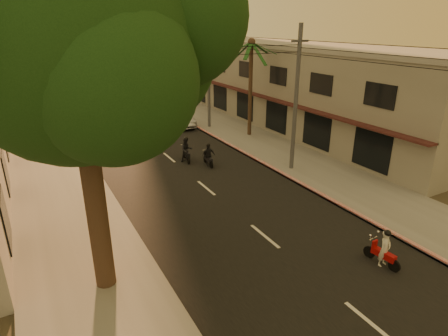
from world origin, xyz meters
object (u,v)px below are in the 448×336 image
(scooter_far_a, at_px, (132,123))
(palm_tree, at_px, (251,48))
(scooter_mid_a, at_px, (186,150))
(scooter_red, at_px, (384,250))
(parked_car, at_px, (180,118))
(broadleaf_tree, at_px, (86,42))
(scooter_mid_b, at_px, (208,156))

(scooter_far_a, bearing_deg, palm_tree, -26.37)
(palm_tree, distance_m, scooter_mid_a, 10.13)
(scooter_red, xyz_separation_m, scooter_far_a, (-3.33, 23.73, 0.15))
(scooter_red, height_order, parked_car, scooter_red)
(scooter_red, bearing_deg, scooter_far_a, 92.55)
(broadleaf_tree, bearing_deg, palm_tree, 43.48)
(broadleaf_tree, height_order, scooter_red, broadleaf_tree)
(scooter_far_a, height_order, parked_car, scooter_far_a)
(scooter_mid_b, distance_m, scooter_far_a, 10.73)
(parked_car, bearing_deg, scooter_far_a, -178.43)
(scooter_red, relative_size, scooter_far_a, 0.85)
(palm_tree, bearing_deg, scooter_mid_a, -155.46)
(scooter_red, distance_m, scooter_far_a, 23.96)
(scooter_mid_b, height_order, scooter_far_a, scooter_far_a)
(palm_tree, bearing_deg, scooter_red, -105.89)
(broadleaf_tree, height_order, scooter_mid_b, broadleaf_tree)
(scooter_red, bearing_deg, parked_car, 81.70)
(scooter_red, height_order, scooter_far_a, scooter_far_a)
(scooter_mid_a, relative_size, scooter_far_a, 0.94)
(scooter_mid_b, xyz_separation_m, scooter_far_a, (-2.21, 10.50, 0.13))
(broadleaf_tree, distance_m, scooter_mid_b, 14.60)
(palm_tree, xyz_separation_m, scooter_red, (-5.12, -17.98, -6.45))
(parked_car, bearing_deg, broadleaf_tree, -117.41)
(broadleaf_tree, xyz_separation_m, parked_car, (10.69, 19.64, -7.74))
(broadleaf_tree, xyz_separation_m, scooter_mid_b, (8.38, 9.10, -7.76))
(broadleaf_tree, bearing_deg, scooter_mid_b, 47.38)
(scooter_far_a, distance_m, parked_car, 4.52)
(scooter_mid_b, xyz_separation_m, parked_car, (2.31, 10.53, 0.02))
(palm_tree, distance_m, scooter_mid_b, 10.14)
(scooter_red, bearing_deg, scooter_mid_a, 92.58)
(scooter_far_a, bearing_deg, scooter_red, -74.16)
(scooter_far_a, bearing_deg, parked_car, 8.30)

